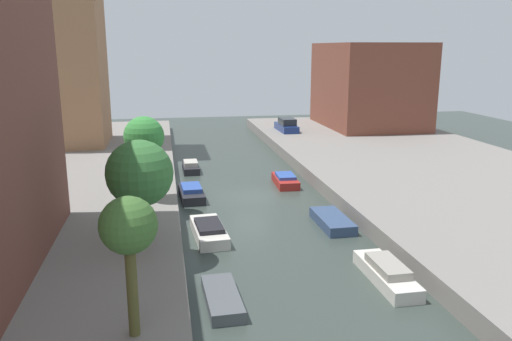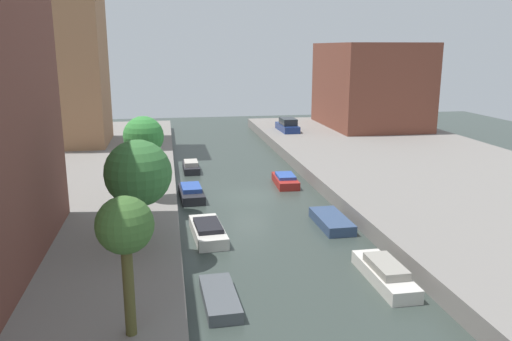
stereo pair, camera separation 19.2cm
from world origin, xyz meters
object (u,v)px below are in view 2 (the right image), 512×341
at_px(moored_boat_left_2, 208,231).
at_px(apartment_tower_far, 45,30).
at_px(street_tree_1, 138,174).
at_px(moored_boat_left_4, 191,167).
at_px(moored_boat_right_3, 285,180).
at_px(moored_boat_right_2, 332,221).
at_px(moored_boat_left_3, 191,193).
at_px(street_tree_2, 144,137).
at_px(moored_boat_left_1, 220,298).
at_px(low_block_right, 370,85).
at_px(parked_car, 288,126).
at_px(street_tree_0, 125,229).
at_px(moored_boat_right_1, 385,273).

bearing_deg(moored_boat_left_2, apartment_tower_far, 116.86).
relative_size(street_tree_1, moored_boat_left_4, 1.50).
bearing_deg(moored_boat_right_3, moored_boat_right_2, -86.55).
distance_m(apartment_tower_far, moored_boat_right_2, 33.16).
bearing_deg(moored_boat_left_3, street_tree_2, -131.74).
bearing_deg(moored_boat_left_1, apartment_tower_far, 111.03).
xyz_separation_m(low_block_right, street_tree_1, (-24.82, -33.40, -1.38)).
relative_size(parked_car, moored_boat_left_4, 1.43).
xyz_separation_m(apartment_tower_far, moored_boat_left_3, (12.03, -17.10, -11.21)).
height_order(apartment_tower_far, moored_boat_left_1, apartment_tower_far).
bearing_deg(moored_boat_left_3, moored_boat_left_2, -86.22).
height_order(street_tree_0, moored_boat_right_1, street_tree_0).
bearing_deg(street_tree_0, low_block_right, 59.12).
height_order(street_tree_2, moored_boat_right_2, street_tree_2).
relative_size(street_tree_0, moored_boat_left_2, 1.05).
distance_m(parked_car, moored_boat_left_3, 23.98).
relative_size(low_block_right, moored_boat_left_4, 4.14).
bearing_deg(parked_car, street_tree_2, -121.14).
bearing_deg(moored_boat_left_3, street_tree_0, -98.74).
relative_size(apartment_tower_far, street_tree_1, 4.28).
bearing_deg(moored_boat_right_2, street_tree_0, -132.58).
bearing_deg(moored_boat_left_3, moored_boat_right_1, -61.95).
height_order(street_tree_1, moored_boat_right_2, street_tree_1).
height_order(moored_boat_right_2, moored_boat_right_3, moored_boat_right_3).
distance_m(apartment_tower_far, low_block_right, 35.00).
relative_size(moored_boat_left_4, moored_boat_right_2, 0.83).
bearing_deg(moored_boat_left_2, street_tree_0, -107.16).
xyz_separation_m(parked_car, moored_boat_right_2, (-4.03, -27.95, -1.31)).
xyz_separation_m(moored_boat_left_4, moored_boat_right_3, (6.73, -5.52, -0.02)).
bearing_deg(low_block_right, moored_boat_left_2, -125.01).
height_order(low_block_right, moored_boat_left_1, low_block_right).
bearing_deg(moored_boat_right_1, moored_boat_left_1, -174.43).
height_order(street_tree_2, moored_boat_left_1, street_tree_2).
height_order(street_tree_0, street_tree_1, street_tree_1).
distance_m(low_block_right, street_tree_1, 41.64).
bearing_deg(moored_boat_right_2, moored_boat_left_1, -132.15).
relative_size(street_tree_1, moored_boat_right_1, 1.09).
bearing_deg(moored_boat_left_2, moored_boat_left_1, -91.10).
distance_m(low_block_right, moored_boat_left_1, 44.17).
distance_m(apartment_tower_far, moored_boat_left_1, 36.35).
xyz_separation_m(apartment_tower_far, street_tree_1, (9.18, -27.51, -7.21)).
xyz_separation_m(moored_boat_left_4, moored_boat_right_2, (7.29, -14.82, -0.09)).
height_order(low_block_right, street_tree_1, low_block_right).
xyz_separation_m(low_block_right, parked_car, (-10.27, -2.10, -4.16)).
bearing_deg(street_tree_1, moored_boat_right_3, 51.79).
bearing_deg(moored_boat_right_2, street_tree_1, -162.34).
height_order(moored_boat_left_1, moored_boat_left_3, moored_boat_left_3).
bearing_deg(moored_boat_right_3, street_tree_2, -151.39).
xyz_separation_m(street_tree_2, moored_boat_left_2, (3.35, -4.47, -4.49)).
bearing_deg(parked_car, moored_boat_left_2, -111.42).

